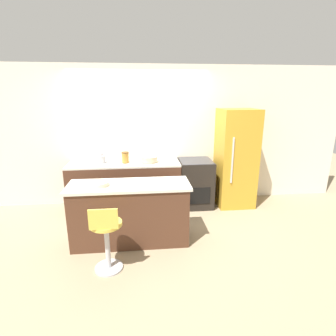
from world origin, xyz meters
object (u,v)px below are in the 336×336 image
at_px(refrigerator, 235,158).
at_px(stool_chair, 107,238).
at_px(oven_range, 195,183).
at_px(kettle, 100,158).
at_px(mixing_bowl, 149,159).

distance_m(refrigerator, stool_chair, 2.89).
bearing_deg(oven_range, kettle, -179.31).
height_order(refrigerator, kettle, refrigerator).
height_order(refrigerator, stool_chair, refrigerator).
bearing_deg(refrigerator, oven_range, 179.21).
xyz_separation_m(refrigerator, kettle, (-2.49, -0.01, 0.07)).
height_order(oven_range, stool_chair, oven_range).
bearing_deg(oven_range, mixing_bowl, -178.62).
distance_m(oven_range, mixing_bowl, 1.00).
bearing_deg(kettle, refrigerator, 0.24).
relative_size(refrigerator, mixing_bowl, 6.14).
bearing_deg(refrigerator, stool_chair, -140.44).
xyz_separation_m(kettle, mixing_bowl, (0.87, 0.00, -0.04)).
bearing_deg(mixing_bowl, stool_chair, -107.73).
height_order(oven_range, refrigerator, refrigerator).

